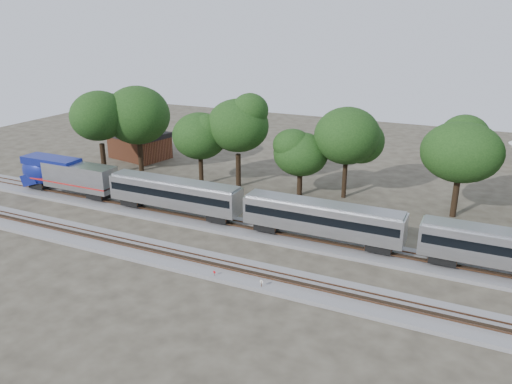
% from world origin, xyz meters
% --- Properties ---
extents(ground, '(160.00, 160.00, 0.00)m').
position_xyz_m(ground, '(0.00, 0.00, 0.00)').
color(ground, '#383328').
rests_on(ground, ground).
extents(track_far, '(160.00, 5.00, 0.73)m').
position_xyz_m(track_far, '(0.00, 6.00, 0.21)').
color(track_far, slate).
rests_on(track_far, ground).
extents(track_near, '(160.00, 5.00, 0.73)m').
position_xyz_m(track_near, '(0.00, -4.00, 0.21)').
color(track_near, slate).
rests_on(track_near, ground).
extents(switch_stand_red, '(0.29, 0.08, 0.91)m').
position_xyz_m(switch_stand_red, '(1.18, -6.01, 0.58)').
color(switch_stand_red, '#512D19').
rests_on(switch_stand_red, ground).
extents(switch_stand_white, '(0.36, 0.07, 1.12)m').
position_xyz_m(switch_stand_white, '(6.23, -6.03, 0.71)').
color(switch_stand_white, '#512D19').
rests_on(switch_stand_white, ground).
extents(switch_lever, '(0.57, 0.43, 0.30)m').
position_xyz_m(switch_lever, '(7.30, -5.18, 0.15)').
color(switch_lever, '#512D19').
rests_on(switch_lever, ground).
extents(brick_building, '(11.06, 8.74, 4.76)m').
position_xyz_m(brick_building, '(-33.33, 27.44, 2.40)').
color(brick_building, brown).
rests_on(brick_building, ground).
extents(tree_0, '(9.87, 9.87, 13.91)m').
position_xyz_m(tree_0, '(-31.95, 16.30, 9.69)').
color(tree_0, black).
rests_on(tree_0, ground).
extents(tree_1, '(9.48, 9.48, 13.36)m').
position_xyz_m(tree_1, '(-28.15, 20.93, 9.31)').
color(tree_1, black).
rests_on(tree_1, ground).
extents(tree_2, '(7.68, 7.68, 10.83)m').
position_xyz_m(tree_2, '(-15.30, 18.97, 7.54)').
color(tree_2, black).
rests_on(tree_2, ground).
extents(tree_3, '(9.48, 9.48, 13.37)m').
position_xyz_m(tree_3, '(-9.68, 20.49, 9.31)').
color(tree_3, black).
rests_on(tree_3, ground).
extents(tree_4, '(6.20, 6.20, 8.74)m').
position_xyz_m(tree_4, '(0.10, 20.62, 6.07)').
color(tree_4, black).
rests_on(tree_4, ground).
extents(tree_5, '(9.09, 9.09, 12.82)m').
position_xyz_m(tree_5, '(6.13, 22.44, 8.93)').
color(tree_5, black).
rests_on(tree_5, ground).
extents(tree_6, '(8.66, 8.66, 12.21)m').
position_xyz_m(tree_6, '(20.88, 21.32, 8.50)').
color(tree_6, black).
rests_on(tree_6, ground).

